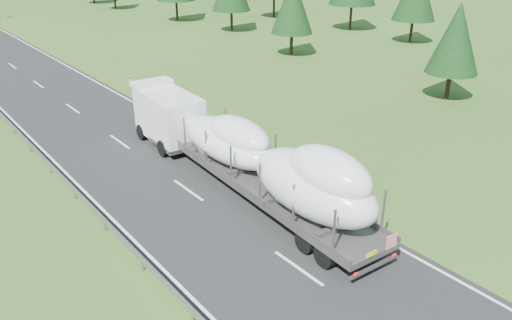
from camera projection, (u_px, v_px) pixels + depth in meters
ground at (298, 268)px, 21.38m from camera, size 400.00×400.00×0.00m
boat_truck at (246, 151)px, 26.84m from camera, size 3.92×21.06×4.65m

